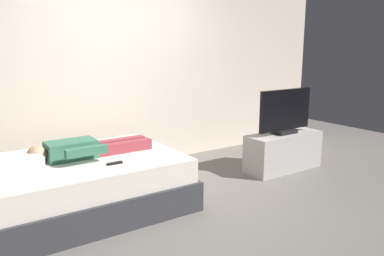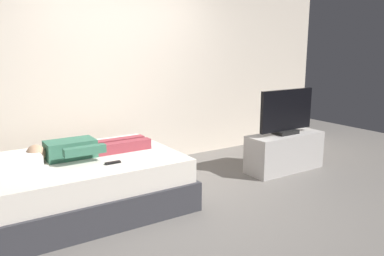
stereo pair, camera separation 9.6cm
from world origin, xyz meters
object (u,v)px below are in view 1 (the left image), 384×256
at_px(tv, 285,112).
at_px(pillow, 13,163).
at_px(bed, 85,184).
at_px(person, 84,149).
at_px(remote, 115,163).
at_px(tv_stand, 283,151).

bearing_deg(tv, pillow, 175.83).
distance_m(bed, person, 0.36).
xyz_separation_m(pillow, person, (0.68, 0.04, 0.02)).
bearing_deg(remote, person, 110.47).
relative_size(remote, tv, 0.17).
bearing_deg(person, tv, -6.11).
height_order(remote, tv, tv).
relative_size(person, tv, 1.43).
relative_size(bed, remote, 12.93).
distance_m(bed, tv_stand, 2.65).
bearing_deg(tv_stand, tv, -172.87).
height_order(bed, person, person).
bearing_deg(tv_stand, bed, 174.81).
distance_m(person, remote, 0.44).
bearing_deg(bed, remote, -63.75).
height_order(pillow, person, person).
relative_size(remote, tv_stand, 0.14).
distance_m(pillow, tv_stand, 3.32).
xyz_separation_m(tv_stand, tv, (-0.00, -0.00, 0.53)).
distance_m(person, tv_stand, 2.66).
xyz_separation_m(person, tv, (2.61, -0.28, 0.16)).
height_order(tv_stand, tv, tv).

